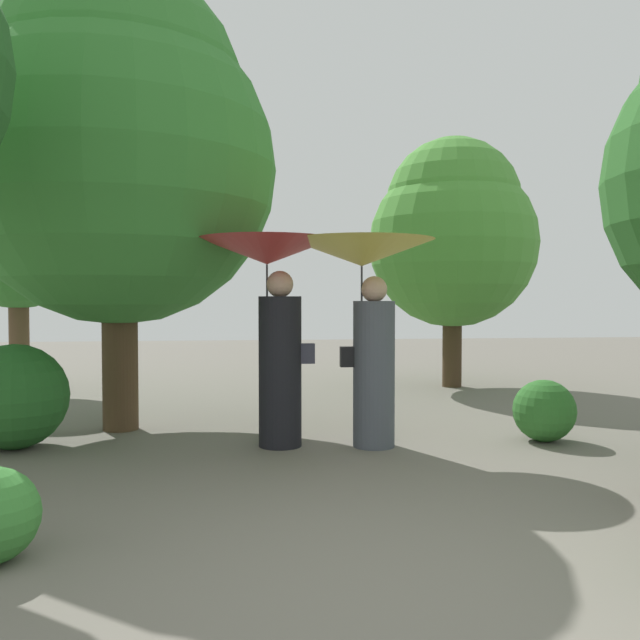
{
  "coord_description": "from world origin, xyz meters",
  "views": [
    {
      "loc": [
        -0.88,
        -3.17,
        1.49
      ],
      "look_at": [
        0.0,
        3.9,
        1.25
      ],
      "focal_mm": 36.97,
      "sensor_mm": 36.0,
      "label": 1
    }
  ],
  "objects_px": {
    "person_right": "(366,291)",
    "tree_far_back": "(118,144)",
    "person_left": "(272,296)",
    "tree_mid_right": "(453,231)",
    "tree_near_left": "(18,237)"
  },
  "relations": [
    {
      "from": "person_left",
      "to": "tree_near_left",
      "type": "bearing_deg",
      "value": 44.31
    },
    {
      "from": "person_left",
      "to": "person_right",
      "type": "relative_size",
      "value": 1.01
    },
    {
      "from": "tree_near_left",
      "to": "person_right",
      "type": "bearing_deg",
      "value": -42.99
    },
    {
      "from": "person_right",
      "to": "tree_near_left",
      "type": "distance_m",
      "value": 6.45
    },
    {
      "from": "tree_mid_right",
      "to": "tree_far_back",
      "type": "distance_m",
      "value": 5.76
    },
    {
      "from": "person_right",
      "to": "tree_mid_right",
      "type": "relative_size",
      "value": 0.5
    },
    {
      "from": "person_left",
      "to": "tree_mid_right",
      "type": "height_order",
      "value": "tree_mid_right"
    },
    {
      "from": "tree_far_back",
      "to": "tree_mid_right",
      "type": "bearing_deg",
      "value": 31.7
    },
    {
      "from": "tree_near_left",
      "to": "tree_far_back",
      "type": "height_order",
      "value": "tree_far_back"
    },
    {
      "from": "person_left",
      "to": "person_right",
      "type": "distance_m",
      "value": 0.93
    },
    {
      "from": "person_right",
      "to": "tree_far_back",
      "type": "xyz_separation_m",
      "value": [
        -2.58,
        1.18,
        1.65
      ]
    },
    {
      "from": "person_right",
      "to": "tree_far_back",
      "type": "height_order",
      "value": "tree_far_back"
    },
    {
      "from": "person_left",
      "to": "tree_far_back",
      "type": "relative_size",
      "value": 0.4
    },
    {
      "from": "person_right",
      "to": "tree_mid_right",
      "type": "bearing_deg",
      "value": -25.94
    },
    {
      "from": "person_left",
      "to": "tree_near_left",
      "type": "relative_size",
      "value": 0.57
    }
  ]
}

